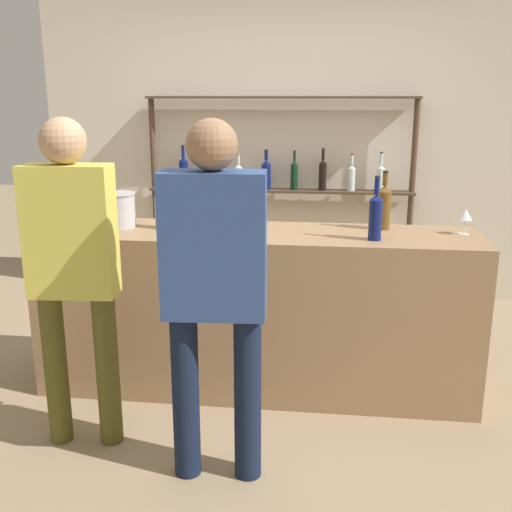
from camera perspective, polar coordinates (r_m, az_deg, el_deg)
ground_plane at (r=3.85m, az=0.00°, el=-12.15°), size 16.00×16.00×0.00m
bar_counter at (r=3.65m, az=0.00°, el=-5.24°), size 2.60×0.61×0.99m
back_wall at (r=5.33m, az=2.51°, el=11.17°), size 4.20×0.12×2.80m
back_shelf at (r=5.18m, az=2.14°, el=8.44°), size 2.28×0.18×1.75m
counter_bottle_0 at (r=3.35m, az=11.31°, el=3.81°), size 0.07×0.07×0.35m
counter_bottle_1 at (r=3.62m, az=-8.94°, el=4.53°), size 0.09×0.09×0.32m
counter_bottle_2 at (r=3.64m, az=12.07°, el=4.67°), size 0.08×0.08×0.35m
wine_glass at (r=3.62m, az=19.30°, el=3.70°), size 0.08×0.08×0.15m
ice_bucket at (r=3.71m, az=-12.99°, el=4.28°), size 0.21×0.21×0.21m
customer_left at (r=3.04m, az=-17.07°, el=-0.35°), size 0.43×0.22×1.67m
customer_center at (r=2.64m, az=-3.99°, el=-2.19°), size 0.47×0.23×1.67m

